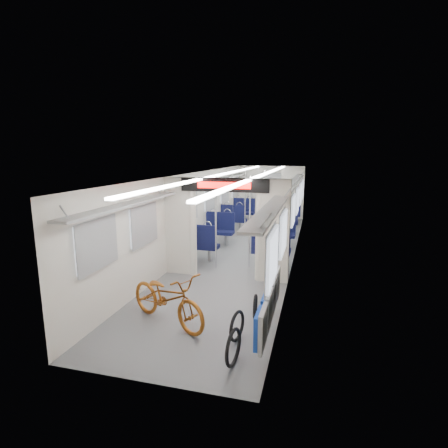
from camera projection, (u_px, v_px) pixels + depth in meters
name	position (u px, v px, depth m)	size (l,w,h in m)	color
carriage	(241.00, 203.00, 9.54)	(12.00, 12.02, 2.31)	#515456
bicycle	(167.00, 298.00, 5.84)	(0.62, 1.77, 0.93)	#8C4914
flip_bench	(269.00, 303.00, 5.36)	(0.12, 2.14, 0.55)	gray
bike_hoop_a	(233.00, 349.00, 4.71)	(0.53, 0.53, 0.05)	black
bike_hoop_b	(237.00, 327.00, 5.34)	(0.49, 0.49, 0.05)	black
bike_hoop_c	(255.00, 308.00, 6.07)	(0.44, 0.44, 0.05)	black
seat_bay_near_left	(211.00, 233.00, 10.12)	(0.93, 2.18, 1.13)	black
seat_bay_near_right	(276.00, 236.00, 9.73)	(0.96, 2.32, 1.18)	black
seat_bay_far_left	(239.00, 213.00, 13.73)	(0.92, 2.11, 1.11)	black
seat_bay_far_right	(287.00, 215.00, 13.32)	(0.91, 2.08, 1.10)	black
stanchion_near_left	(216.00, 223.00, 8.56)	(0.04, 0.04, 2.30)	silver
stanchion_near_right	(250.00, 223.00, 8.66)	(0.04, 0.04, 2.30)	silver
stanchion_far_left	(245.00, 204.00, 11.86)	(0.04, 0.04, 2.30)	silver
stanchion_far_right	(264.00, 206.00, 11.44)	(0.04, 0.04, 2.30)	silver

